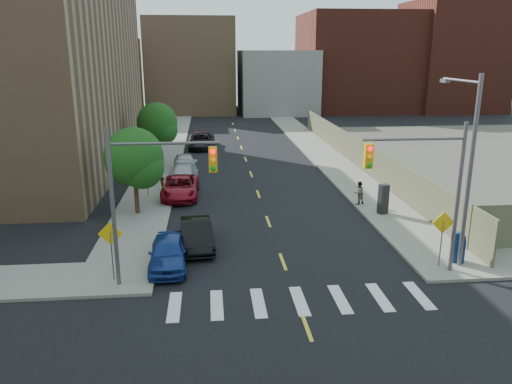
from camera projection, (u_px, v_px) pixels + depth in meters
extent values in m
plane|color=black|center=(318.00, 359.00, 16.67)|extent=(160.00, 160.00, 0.00)
cube|color=gray|center=(170.00, 142.00, 55.67)|extent=(3.50, 73.00, 0.15)
cube|color=gray|center=(307.00, 140.00, 57.10)|extent=(3.50, 73.00, 0.15)
cube|color=#606647|center=(357.00, 153.00, 44.03)|extent=(0.12, 44.00, 2.50)
cube|color=#592319|center=(91.00, 76.00, 80.04)|extent=(14.00, 18.00, 12.00)
cube|color=#8C6B4C|center=(191.00, 66.00, 83.02)|extent=(14.00, 16.00, 15.00)
cube|color=gray|center=(276.00, 81.00, 83.07)|extent=(12.00, 16.00, 10.00)
cube|color=#592319|center=(355.00, 62.00, 85.46)|extent=(18.00, 18.00, 16.00)
cube|color=#592319|center=(451.00, 56.00, 84.75)|extent=(14.00, 16.00, 18.00)
cylinder|color=#8C6B4C|center=(477.00, 26.00, 83.75)|extent=(1.80, 1.80, 28.00)
cylinder|color=#59595E|center=(113.00, 211.00, 20.77)|extent=(0.18, 0.18, 7.00)
cylinder|color=#59595E|center=(164.00, 143.00, 20.21)|extent=(4.50, 0.12, 0.12)
cube|color=#E5A50C|center=(213.00, 159.00, 20.58)|extent=(0.35, 0.30, 1.05)
cylinder|color=#59595E|center=(458.00, 201.00, 22.15)|extent=(0.18, 0.18, 7.00)
cylinder|color=#59595E|center=(414.00, 139.00, 21.18)|extent=(4.50, 0.12, 0.12)
cube|color=#E5A50C|center=(368.00, 156.00, 21.19)|extent=(0.35, 0.30, 1.05)
cylinder|color=#59595E|center=(470.00, 176.00, 22.42)|extent=(0.20, 0.20, 9.00)
cylinder|color=#59595E|center=(461.00, 80.00, 22.93)|extent=(0.12, 3.50, 0.12)
cube|color=#59595E|center=(445.00, 81.00, 24.49)|extent=(0.25, 0.60, 0.18)
cylinder|color=#59595E|center=(112.00, 257.00, 21.85)|extent=(0.06, 0.06, 2.40)
cube|color=yellow|center=(110.00, 234.00, 21.55)|extent=(1.06, 0.04, 1.06)
cylinder|color=#59595E|center=(441.00, 245.00, 23.23)|extent=(0.06, 0.06, 2.40)
cube|color=yellow|center=(443.00, 223.00, 22.93)|extent=(1.06, 0.04, 1.06)
cylinder|color=#59595E|center=(147.00, 180.00, 34.77)|extent=(0.06, 0.06, 2.40)
cube|color=yellow|center=(146.00, 165.00, 34.47)|extent=(1.06, 0.04, 1.06)
cylinder|color=#332114|center=(136.00, 195.00, 30.89)|extent=(0.28, 0.28, 2.64)
sphere|color=#194413|center=(134.00, 157.00, 30.24)|extent=(3.60, 3.60, 3.60)
sphere|color=#194413|center=(142.00, 167.00, 30.16)|extent=(2.64, 2.64, 2.64)
sphere|color=#194413|center=(129.00, 162.00, 30.70)|extent=(2.88, 2.88, 2.88)
cylinder|color=#332114|center=(159.00, 149.00, 45.26)|extent=(0.28, 0.28, 2.64)
sphere|color=#194413|center=(157.00, 123.00, 44.60)|extent=(3.60, 3.60, 3.60)
sphere|color=#194413|center=(163.00, 130.00, 44.52)|extent=(2.64, 2.64, 2.64)
sphere|color=#194413|center=(153.00, 127.00, 45.06)|extent=(2.88, 2.88, 2.88)
imported|color=navy|center=(168.00, 252.00, 23.56)|extent=(1.84, 4.36, 1.47)
imported|color=black|center=(197.00, 234.00, 25.97)|extent=(1.96, 4.55, 1.46)
imported|color=maroon|center=(180.00, 187.00, 34.83)|extent=(2.57, 5.34, 1.47)
imported|color=#B2B5BA|center=(183.00, 175.00, 38.42)|extent=(2.53, 5.17, 1.45)
imported|color=silver|center=(185.00, 164.00, 41.92)|extent=(2.22, 4.72, 1.56)
imported|color=#3D0C11|center=(202.00, 138.00, 54.95)|extent=(1.41, 3.83, 1.25)
imported|color=black|center=(202.00, 141.00, 52.49)|extent=(2.86, 5.67, 1.54)
cube|color=navy|center=(457.00, 250.00, 23.85)|extent=(0.72, 0.63, 1.16)
cylinder|color=navy|center=(459.00, 238.00, 23.69)|extent=(0.65, 0.44, 0.60)
cube|color=black|center=(383.00, 199.00, 30.87)|extent=(0.64, 0.57, 1.85)
imported|color=gray|center=(163.00, 189.00, 33.42)|extent=(0.48, 0.65, 1.66)
imported|color=gray|center=(359.00, 193.00, 32.77)|extent=(0.92, 0.83, 1.54)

